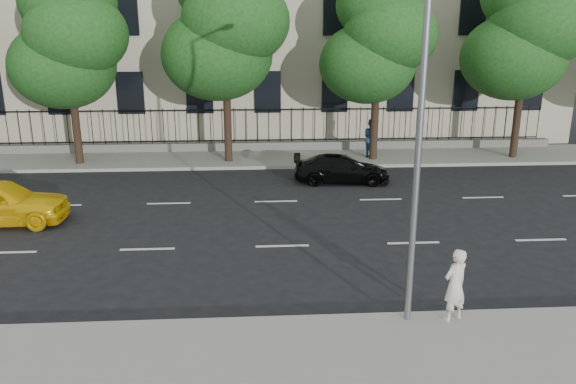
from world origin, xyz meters
name	(u,v)px	position (x,y,z in m)	size (l,w,h in m)	color
ground	(287,282)	(0.00, 0.00, 0.00)	(120.00, 120.00, 0.00)	black
near_sidewalk	(300,371)	(0.00, -4.00, 0.07)	(60.00, 4.00, 0.15)	gray
far_sidewalk	(270,158)	(0.00, 14.00, 0.07)	(60.00, 4.00, 0.15)	gray
lane_markings	(279,221)	(0.00, 4.75, 0.01)	(49.60, 4.62, 0.01)	silver
iron_fence	(269,140)	(0.00, 15.70, 0.65)	(30.00, 0.50, 2.20)	slate
street_light	(415,86)	(2.50, -1.77, 5.15)	(0.25, 3.32, 8.05)	slate
tree_b	(69,38)	(-8.96, 13.36, 5.84)	(5.53, 5.12, 8.97)	#382619
tree_c	(226,25)	(-1.96, 13.36, 6.41)	(5.89, 5.50, 9.80)	#382619
tree_d	(378,38)	(5.04, 13.36, 5.84)	(5.34, 4.94, 8.84)	#382619
tree_e	(526,30)	(12.04, 13.36, 6.20)	(5.71, 5.31, 9.46)	#382619
black_sedan	(342,169)	(2.88, 9.56, 0.58)	(1.64, 4.02, 1.17)	black
woman_near	(455,285)	(3.47, -2.40, 0.98)	(0.60, 0.40, 1.65)	silver
pedestrian_far	(372,138)	(4.97, 13.53, 1.11)	(0.93, 0.72, 1.91)	#274C81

